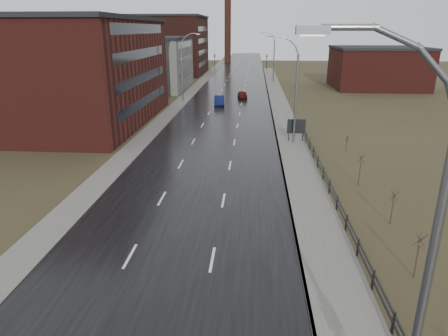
% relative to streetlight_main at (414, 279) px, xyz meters
% --- Properties ---
extents(road, '(14.00, 300.00, 0.06)m').
position_rel_streetlight_main_xyz_m(road, '(-8.47, 58.00, -6.03)').
color(road, black).
rests_on(road, ground).
extents(sidewalk_right, '(3.20, 180.00, 0.18)m').
position_rel_streetlight_main_xyz_m(sidewalk_right, '(0.13, 33.00, -5.97)').
color(sidewalk_right, '#595651').
rests_on(sidewalk_right, ground).
extents(curb_right, '(0.16, 180.00, 0.18)m').
position_rel_streetlight_main_xyz_m(curb_right, '(-1.39, 33.00, -5.97)').
color(curb_right, slate).
rests_on(curb_right, ground).
extents(sidewalk_left, '(2.40, 260.00, 0.12)m').
position_rel_streetlight_main_xyz_m(sidewalk_left, '(-16.67, 58.00, -6.00)').
color(sidewalk_left, '#595651').
rests_on(sidewalk_left, ground).
extents(warehouse_near, '(22.44, 28.56, 13.50)m').
position_rel_streetlight_main_xyz_m(warehouse_near, '(-29.46, 43.00, 0.70)').
color(warehouse_near, '#471914').
rests_on(warehouse_near, ground).
extents(warehouse_mid, '(16.32, 20.40, 10.50)m').
position_rel_streetlight_main_xyz_m(warehouse_mid, '(-26.46, 76.00, -0.80)').
color(warehouse_mid, slate).
rests_on(warehouse_mid, ground).
extents(warehouse_far, '(26.52, 24.48, 15.50)m').
position_rel_streetlight_main_xyz_m(warehouse_far, '(-31.47, 106.00, 1.70)').
color(warehouse_far, '#331611').
rests_on(warehouse_far, ground).
extents(building_right, '(18.36, 16.32, 8.50)m').
position_rel_streetlight_main_xyz_m(building_right, '(21.83, 80.00, -1.80)').
color(building_right, '#471914').
rests_on(building_right, ground).
extents(smokestack, '(2.70, 2.70, 30.70)m').
position_rel_streetlight_main_xyz_m(smokestack, '(-14.47, 148.00, 9.44)').
color(smokestack, '#331611').
rests_on(smokestack, ground).
extents(streetlight_main, '(3.91, 0.29, 12.11)m').
position_rel_streetlight_main_xyz_m(streetlight_main, '(0.00, 0.00, 0.00)').
color(streetlight_main, slate).
rests_on(streetlight_main, ground).
extents(streetlight_right_mid, '(3.36, 0.28, 11.35)m').
position_rel_streetlight_main_xyz_m(streetlight_right_mid, '(0.03, 34.00, -0.22)').
color(streetlight_right_mid, slate).
rests_on(streetlight_right_mid, ground).
extents(streetlight_left, '(3.36, 0.28, 11.35)m').
position_rel_streetlight_main_xyz_m(streetlight_left, '(-16.17, 60.00, -0.22)').
color(streetlight_left, slate).
rests_on(streetlight_left, ground).
extents(streetlight_right_far, '(3.36, 0.28, 11.35)m').
position_rel_streetlight_main_xyz_m(streetlight_right_far, '(0.03, 88.00, -0.22)').
color(streetlight_right_far, slate).
rests_on(streetlight_right_far, ground).
extents(guardrail, '(0.10, 53.05, 1.10)m').
position_rel_streetlight_main_xyz_m(guardrail, '(1.83, 16.32, -5.35)').
color(guardrail, black).
rests_on(guardrail, ground).
extents(shrub_c, '(0.59, 0.62, 2.48)m').
position_rel_streetlight_main_xyz_m(shrub_c, '(4.26, 9.25, -4.74)').
color(shrub_c, '#382D23').
rests_on(shrub_c, ground).
extents(shrub_d, '(0.55, 0.58, 2.33)m').
position_rel_streetlight_main_xyz_m(shrub_d, '(4.92, 15.18, -4.82)').
color(shrub_d, '#382D23').
rests_on(shrub_d, ground).
extents(shrub_e, '(0.63, 0.66, 2.66)m').
position_rel_streetlight_main_xyz_m(shrub_e, '(4.52, 22.00, -4.65)').
color(shrub_e, '#382D23').
rests_on(shrub_e, ground).
extents(shrub_f, '(0.41, 0.43, 1.70)m').
position_rel_streetlight_main_xyz_m(shrub_f, '(5.48, 31.34, -5.16)').
color(shrub_f, '#382D23').
rests_on(shrub_f, ground).
extents(billboard, '(2.00, 0.17, 2.64)m').
position_rel_streetlight_main_xyz_m(billboard, '(0.63, 34.63, -4.30)').
color(billboard, black).
rests_on(billboard, ground).
extents(traffic_light_left, '(0.58, 2.73, 5.30)m').
position_rel_streetlight_main_xyz_m(traffic_light_left, '(-16.47, 118.00, -1.46)').
color(traffic_light_left, black).
rests_on(traffic_light_left, ground).
extents(traffic_light_right, '(0.58, 2.73, 5.30)m').
position_rel_streetlight_main_xyz_m(traffic_light_right, '(-0.47, 118.00, -1.46)').
color(traffic_light_right, black).
rests_on(traffic_light_right, ground).
extents(car_near, '(2.06, 4.81, 1.54)m').
position_rel_streetlight_main_xyz_m(car_near, '(-9.82, 56.71, -5.29)').
color(car_near, '#0C143F').
rests_on(car_near, ground).
extents(car_far, '(2.02, 4.23, 1.40)m').
position_rel_streetlight_main_xyz_m(car_far, '(-6.20, 64.12, -5.36)').
color(car_far, '#460B0D').
rests_on(car_far, ground).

